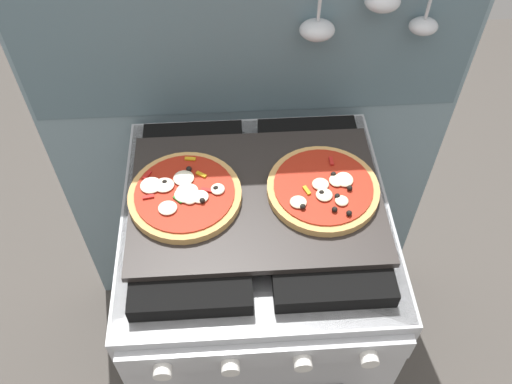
% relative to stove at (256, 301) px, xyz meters
% --- Properties ---
extents(ground_plane, '(4.00, 4.00, 0.00)m').
position_rel_stove_xyz_m(ground_plane, '(0.00, 0.00, -0.45)').
color(ground_plane, '#4C4742').
extents(kitchen_backsplash, '(1.10, 0.09, 1.55)m').
position_rel_stove_xyz_m(kitchen_backsplash, '(0.00, 0.34, 0.34)').
color(kitchen_backsplash, '#7A939E').
rests_on(kitchen_backsplash, ground_plane).
extents(stove, '(0.60, 0.64, 0.90)m').
position_rel_stove_xyz_m(stove, '(0.00, 0.00, 0.00)').
color(stove, '#B7BABF').
rests_on(stove, ground_plane).
extents(baking_tray, '(0.54, 0.38, 0.02)m').
position_rel_stove_xyz_m(baking_tray, '(0.00, 0.00, 0.46)').
color(baking_tray, '#2D2826').
rests_on(baking_tray, stove).
extents(pizza_left, '(0.24, 0.24, 0.03)m').
position_rel_stove_xyz_m(pizza_left, '(-0.15, 0.00, 0.48)').
color(pizza_left, tan).
rests_on(pizza_left, baking_tray).
extents(pizza_right, '(0.24, 0.24, 0.03)m').
position_rel_stove_xyz_m(pizza_right, '(0.14, -0.00, 0.48)').
color(pizza_right, tan).
rests_on(pizza_right, baking_tray).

